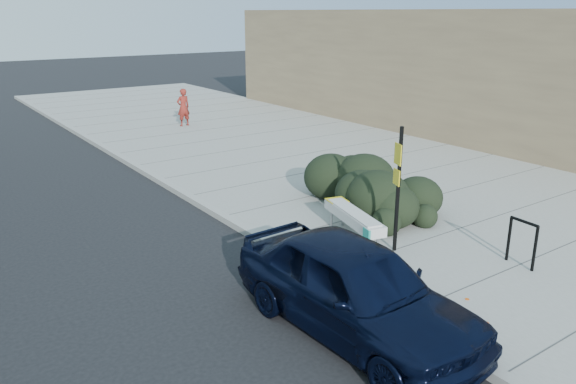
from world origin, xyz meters
name	(u,v)px	position (x,y,z in m)	size (l,w,h in m)	color
ground	(325,280)	(0.00, 0.00, 0.00)	(120.00, 120.00, 0.00)	black
sidewalk_near	(362,174)	(5.60, 5.00, 0.07)	(11.20, 50.00, 0.15)	gray
curb_near	(207,207)	(0.00, 5.00, 0.08)	(0.22, 50.00, 0.17)	#9E9E99
building_near	(574,81)	(14.00, 3.00, 2.65)	(6.00, 36.00, 5.00)	brown
bench	(354,217)	(1.61, 1.00, 0.67)	(0.99, 2.22, 0.66)	gray
bike_rack	(522,238)	(3.43, -2.00, 0.74)	(0.11, 0.67, 0.97)	black
sign_post	(398,182)	(1.90, 0.01, 1.68)	(0.16, 0.30, 2.71)	black
hedge	(365,179)	(3.35, 2.50, 0.90)	(2.00, 3.99, 1.50)	black
sedan_navy	(355,288)	(-0.80, -1.73, 0.80)	(1.88, 4.68, 1.59)	black
pedestrian	(183,107)	(4.28, 15.37, 0.98)	(0.61, 0.40, 1.67)	maroon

